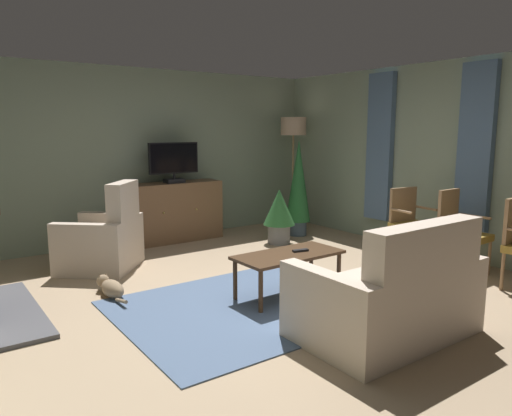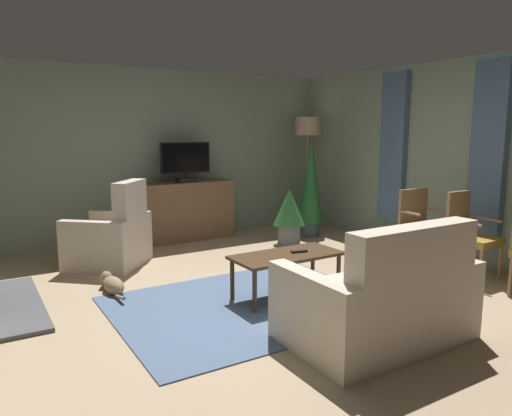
% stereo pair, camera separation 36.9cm
% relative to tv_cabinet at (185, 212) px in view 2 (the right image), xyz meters
% --- Properties ---
extents(ground_plane, '(6.44, 6.95, 0.04)m').
position_rel_tv_cabinet_xyz_m(ground_plane, '(-0.31, -2.88, -0.45)').
color(ground_plane, tan).
extents(wall_back, '(6.44, 0.10, 2.58)m').
position_rel_tv_cabinet_xyz_m(wall_back, '(-0.31, 0.35, 0.86)').
color(wall_back, gray).
rests_on(wall_back, ground_plane).
extents(wall_right_with_window, '(0.10, 6.95, 2.58)m').
position_rel_tv_cabinet_xyz_m(wall_right_with_window, '(2.66, -2.88, 0.86)').
color(wall_right_with_window, gray).
rests_on(wall_right_with_window, ground_plane).
extents(curtain_panel_near, '(0.10, 0.44, 2.16)m').
position_rel_tv_cabinet_xyz_m(curtain_panel_near, '(2.55, -3.27, 0.99)').
color(curtain_panel_near, slate).
extents(curtain_panel_far, '(0.10, 0.44, 2.16)m').
position_rel_tv_cabinet_xyz_m(curtain_panel_far, '(2.55, -1.77, 0.99)').
color(curtain_panel_far, slate).
extents(rug_central, '(2.51, 1.96, 0.01)m').
position_rel_tv_cabinet_xyz_m(rug_central, '(-0.59, -2.91, -0.42)').
color(rug_central, slate).
rests_on(rug_central, ground_plane).
extents(tv_cabinet, '(1.48, 0.46, 0.90)m').
position_rel_tv_cabinet_xyz_m(tv_cabinet, '(0.00, 0.00, 0.00)').
color(tv_cabinet, '#4A3523').
rests_on(tv_cabinet, ground_plane).
extents(television, '(0.78, 0.20, 0.60)m').
position_rel_tv_cabinet_xyz_m(television, '(-0.00, -0.05, 0.79)').
color(television, black).
rests_on(television, tv_cabinet).
extents(coffee_table, '(1.13, 0.54, 0.45)m').
position_rel_tv_cabinet_xyz_m(coffee_table, '(-0.13, -2.91, -0.03)').
color(coffee_table, '#422B19').
rests_on(coffee_table, ground_plane).
extents(tv_remote, '(0.18, 0.08, 0.02)m').
position_rel_tv_cabinet_xyz_m(tv_remote, '(0.01, -2.92, 0.03)').
color(tv_remote, black).
rests_on(tv_remote, coffee_table).
extents(sofa_floral, '(1.48, 0.93, 1.00)m').
position_rel_tv_cabinet_xyz_m(sofa_floral, '(-0.07, -4.14, -0.10)').
color(sofa_floral, '#C6B29E').
rests_on(sofa_floral, ground_plane).
extents(armchair_beside_cabinet, '(1.19, 1.19, 1.07)m').
position_rel_tv_cabinet_xyz_m(armchair_beside_cabinet, '(-1.35, -0.84, -0.09)').
color(armchair_beside_cabinet, '#C6B29E').
rests_on(armchair_beside_cabinet, ground_plane).
extents(side_chair_tucked_against_wall, '(0.44, 0.51, 0.98)m').
position_rel_tv_cabinet_xyz_m(side_chair_tucked_against_wall, '(2.03, -3.45, 0.09)').
color(side_chair_tucked_against_wall, olive).
rests_on(side_chair_tucked_against_wall, ground_plane).
extents(side_chair_mid_row, '(0.53, 0.47, 0.93)m').
position_rel_tv_cabinet_xyz_m(side_chair_mid_row, '(2.03, -2.74, 0.09)').
color(side_chair_mid_row, olive).
rests_on(side_chair_mid_row, ground_plane).
extents(potted_plant_tall_palm_by_window, '(0.47, 0.47, 0.82)m').
position_rel_tv_cabinet_xyz_m(potted_plant_tall_palm_by_window, '(1.20, -1.06, 0.04)').
color(potted_plant_tall_palm_by_window, slate).
rests_on(potted_plant_tall_palm_by_window, ground_plane).
extents(potted_plant_leafy_by_curtain, '(0.39, 0.39, 1.54)m').
position_rel_tv_cabinet_xyz_m(potted_plant_leafy_by_curtain, '(1.79, -0.80, 0.39)').
color(potted_plant_leafy_by_curtain, '#3D4C5B').
rests_on(potted_plant_leafy_by_curtain, ground_plane).
extents(cat, '(0.21, 0.70, 0.20)m').
position_rel_tv_cabinet_xyz_m(cat, '(-1.62, -1.87, -0.33)').
color(cat, '#937A5B').
rests_on(cat, ground_plane).
extents(floor_lamp, '(0.43, 0.43, 1.88)m').
position_rel_tv_cabinet_xyz_m(floor_lamp, '(2.18, -0.20, 1.19)').
color(floor_lamp, '#4C4233').
rests_on(floor_lamp, ground_plane).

